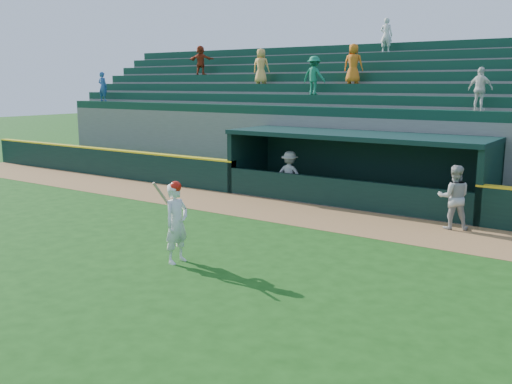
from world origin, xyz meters
The scene contains 9 objects.
ground centered at (0.00, 0.00, 0.00)m, with size 120.00×120.00×0.00m, color #174711.
warning_track centered at (0.00, 4.90, 0.01)m, with size 40.00×3.00×0.01m, color olive.
field_wall_left centered at (-12.25, 6.55, 0.60)m, with size 15.50×0.30×1.20m, color black.
wall_stripe_left centered at (-12.25, 6.55, 1.23)m, with size 15.50×0.32×0.06m, color yellow.
dugout_player_front centered at (4.08, 5.75, 0.94)m, with size 0.91×0.71×1.88m, color #A5A6A0.
dugout_player_inside centered at (-2.24, 6.98, 0.87)m, with size 1.12×0.65×1.74m, color #A8A8A3.
dugout centered at (0.00, 8.00, 1.36)m, with size 9.40×2.80×2.46m.
stands centered at (0.00, 12.56, 2.39)m, with size 34.50×6.25×7.00m.
batter_at_plate centered at (-0.33, -1.18, 0.98)m, with size 0.55×0.80×1.97m.
Camera 1 is at (8.63, -10.75, 4.16)m, focal length 40.00 mm.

